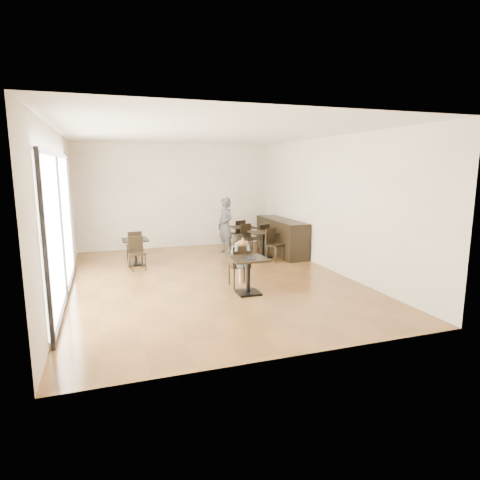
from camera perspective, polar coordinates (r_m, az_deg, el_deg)
name	(u,v)px	position (r m, az deg, el deg)	size (l,w,h in m)	color
floor	(210,279)	(9.09, -4.25, -5.55)	(6.00, 8.00, 0.01)	brown
ceiling	(208,133)	(8.78, -4.54, 14.98)	(6.00, 8.00, 0.01)	silver
wall_back	(177,196)	(12.69, -8.91, 6.19)	(6.00, 0.01, 3.20)	silver
wall_front	(289,238)	(5.05, 6.97, 0.23)	(6.00, 0.01, 3.20)	silver
wall_left	(60,213)	(8.56, -24.27, 3.50)	(0.01, 8.00, 3.20)	silver
wall_right	(330,204)	(9.97, 12.63, 4.99)	(0.01, 8.00, 3.20)	silver
storefront_window	(60,227)	(8.09, -24.27, 1.73)	(0.04, 4.50, 2.60)	white
child_table	(248,276)	(7.95, 1.16, -5.10)	(0.69, 0.69, 0.73)	black
child_chair	(239,266)	(8.43, -0.11, -3.68)	(0.40, 0.40, 0.88)	black
child	(239,260)	(8.41, -0.11, -2.92)	(0.40, 0.56, 1.11)	slate
plate	(250,258)	(7.77, 1.42, -2.62)	(0.25, 0.25, 0.01)	black
pizza_slice	(242,243)	(8.15, 0.32, -0.42)	(0.26, 0.20, 0.06)	#CDBA75
adult_patron	(225,226)	(11.65, -2.11, 2.05)	(0.59, 0.39, 1.62)	#3F3F44
cafe_table_mid	(263,244)	(11.21, 3.22, -0.63)	(0.68, 0.68, 0.72)	black
cafe_table_left	(136,252)	(10.64, -14.62, -1.66)	(0.64, 0.64, 0.67)	black
cafe_table_back	(243,238)	(12.21, 0.43, 0.26)	(0.67, 0.67, 0.71)	black
chair_mid_a	(260,238)	(11.75, 2.88, 0.24)	(0.39, 0.39, 0.86)	black
chair_mid_b	(275,245)	(10.76, 5.04, -0.73)	(0.39, 0.39, 0.86)	black
chair_left_a	(134,246)	(11.17, -14.85, -0.76)	(0.36, 0.36, 0.81)	black
chair_left_b	(137,254)	(10.09, -14.40, -1.90)	(0.36, 0.36, 0.81)	black
chair_back_a	(237,233)	(12.71, -0.38, 0.98)	(0.38, 0.38, 0.85)	black
chair_back_b	(249,239)	(11.68, 1.31, 0.16)	(0.38, 0.38, 0.85)	black
service_counter	(281,237)	(11.70, 5.87, 0.49)	(0.60, 2.40, 1.00)	black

